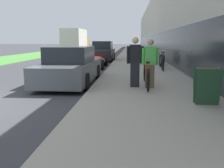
{
  "coord_description": "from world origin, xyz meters",
  "views": [
    {
      "loc": [
        4.79,
        -5.58,
        1.66
      ],
      "look_at": [
        3.4,
        12.36,
        -1.49
      ],
      "focal_mm": 40.0,
      "sensor_mm": 36.0,
      "label": 1
    }
  ],
  "objects_px": {
    "bike_rack_hoop": "(163,61)",
    "tandem_bicycle": "(146,75)",
    "cruiser_bike_nearest": "(161,61)",
    "cruiser_bike_farthest": "(154,56)",
    "sandwich_board_sign": "(207,86)",
    "cruiser_bike_middle": "(163,59)",
    "person_rider": "(150,64)",
    "person_bystander": "(135,62)",
    "parked_sedan_far": "(103,52)",
    "vintage_roadster_curbside": "(92,61)",
    "moving_truck": "(75,42)",
    "parked_sedan_curbside": "(71,67)"
  },
  "relations": [
    {
      "from": "tandem_bicycle",
      "to": "cruiser_bike_nearest",
      "type": "bearing_deg",
      "value": 78.24
    },
    {
      "from": "person_bystander",
      "to": "parked_sedan_curbside",
      "type": "relative_size",
      "value": 0.35
    },
    {
      "from": "sandwich_board_sign",
      "to": "vintage_roadster_curbside",
      "type": "xyz_separation_m",
      "value": [
        -4.3,
        9.13,
        -0.16
      ]
    },
    {
      "from": "cruiser_bike_nearest",
      "to": "cruiser_bike_farthest",
      "type": "relative_size",
      "value": 1.06
    },
    {
      "from": "person_bystander",
      "to": "vintage_roadster_curbside",
      "type": "distance_m",
      "value": 7.4
    },
    {
      "from": "cruiser_bike_nearest",
      "to": "parked_sedan_far",
      "type": "xyz_separation_m",
      "value": [
        -4.02,
        6.31,
        0.21
      ]
    },
    {
      "from": "person_bystander",
      "to": "vintage_roadster_curbside",
      "type": "xyz_separation_m",
      "value": [
        -2.58,
        6.92,
        -0.54
      ]
    },
    {
      "from": "bike_rack_hoop",
      "to": "vintage_roadster_curbside",
      "type": "xyz_separation_m",
      "value": [
        -4.07,
        2.4,
        -0.22
      ]
    },
    {
      "from": "cruiser_bike_nearest",
      "to": "vintage_roadster_curbside",
      "type": "bearing_deg",
      "value": 165.14
    },
    {
      "from": "parked_sedan_far",
      "to": "vintage_roadster_curbside",
      "type": "bearing_deg",
      "value": -91.31
    },
    {
      "from": "bike_rack_hoop",
      "to": "sandwich_board_sign",
      "type": "bearing_deg",
      "value": -88.04
    },
    {
      "from": "person_bystander",
      "to": "parked_sedan_far",
      "type": "bearing_deg",
      "value": 101.45
    },
    {
      "from": "bike_rack_hoop",
      "to": "tandem_bicycle",
      "type": "bearing_deg",
      "value": -104.27
    },
    {
      "from": "cruiser_bike_nearest",
      "to": "moving_truck",
      "type": "distance_m",
      "value": 19.02
    },
    {
      "from": "bike_rack_hoop",
      "to": "cruiser_bike_middle",
      "type": "distance_m",
      "value": 3.65
    },
    {
      "from": "person_bystander",
      "to": "moving_truck",
      "type": "bearing_deg",
      "value": 107.37
    },
    {
      "from": "parked_sedan_far",
      "to": "moving_truck",
      "type": "height_order",
      "value": "moving_truck"
    },
    {
      "from": "vintage_roadster_curbside",
      "to": "sandwich_board_sign",
      "type": "bearing_deg",
      "value": -64.78
    },
    {
      "from": "tandem_bicycle",
      "to": "parked_sedan_curbside",
      "type": "height_order",
      "value": "parked_sedan_curbside"
    },
    {
      "from": "vintage_roadster_curbside",
      "to": "moving_truck",
      "type": "bearing_deg",
      "value": 106.01
    },
    {
      "from": "person_rider",
      "to": "person_bystander",
      "type": "xyz_separation_m",
      "value": [
        -0.48,
        0.16,
        0.03
      ]
    },
    {
      "from": "sandwich_board_sign",
      "to": "parked_sedan_curbside",
      "type": "relative_size",
      "value": 0.19
    },
    {
      "from": "tandem_bicycle",
      "to": "vintage_roadster_curbside",
      "type": "relative_size",
      "value": 0.66
    },
    {
      "from": "cruiser_bike_farthest",
      "to": "moving_truck",
      "type": "height_order",
      "value": "moving_truck"
    },
    {
      "from": "person_rider",
      "to": "cruiser_bike_farthest",
      "type": "relative_size",
      "value": 0.94
    },
    {
      "from": "parked_sedan_curbside",
      "to": "person_bystander",
      "type": "bearing_deg",
      "value": -25.91
    },
    {
      "from": "person_rider",
      "to": "person_bystander",
      "type": "bearing_deg",
      "value": 162.16
    },
    {
      "from": "cruiser_bike_middle",
      "to": "parked_sedan_curbside",
      "type": "bearing_deg",
      "value": -122.25
    },
    {
      "from": "parked_sedan_curbside",
      "to": "person_rider",
      "type": "bearing_deg",
      "value": -24.65
    },
    {
      "from": "person_bystander",
      "to": "bike_rack_hoop",
      "type": "distance_m",
      "value": 4.77
    },
    {
      "from": "person_bystander",
      "to": "parked_sedan_far",
      "type": "relative_size",
      "value": 0.4
    },
    {
      "from": "person_rider",
      "to": "vintage_roadster_curbside",
      "type": "xyz_separation_m",
      "value": [
        -3.06,
        7.07,
        -0.51
      ]
    },
    {
      "from": "cruiser_bike_farthest",
      "to": "vintage_roadster_curbside",
      "type": "height_order",
      "value": "cruiser_bike_farthest"
    },
    {
      "from": "vintage_roadster_curbside",
      "to": "parked_sedan_far",
      "type": "distance_m",
      "value": 5.22
    },
    {
      "from": "person_rider",
      "to": "cruiser_bike_middle",
      "type": "distance_m",
      "value": 8.43
    },
    {
      "from": "person_rider",
      "to": "vintage_roadster_curbside",
      "type": "relative_size",
      "value": 0.39
    },
    {
      "from": "bike_rack_hoop",
      "to": "vintage_roadster_curbside",
      "type": "height_order",
      "value": "bike_rack_hoop"
    },
    {
      "from": "cruiser_bike_nearest",
      "to": "parked_sedan_far",
      "type": "distance_m",
      "value": 7.49
    },
    {
      "from": "cruiser_bike_nearest",
      "to": "vintage_roadster_curbside",
      "type": "height_order",
      "value": "cruiser_bike_nearest"
    },
    {
      "from": "cruiser_bike_nearest",
      "to": "cruiser_bike_farthest",
      "type": "bearing_deg",
      "value": 89.99
    },
    {
      "from": "parked_sedan_curbside",
      "to": "vintage_roadster_curbside",
      "type": "bearing_deg",
      "value": 91.06
    },
    {
      "from": "person_rider",
      "to": "parked_sedan_curbside",
      "type": "distance_m",
      "value": 3.26
    },
    {
      "from": "cruiser_bike_farthest",
      "to": "parked_sedan_curbside",
      "type": "xyz_separation_m",
      "value": [
        -4.03,
        -9.21,
        0.16
      ]
    },
    {
      "from": "cruiser_bike_nearest",
      "to": "cruiser_bike_middle",
      "type": "height_order",
      "value": "cruiser_bike_nearest"
    },
    {
      "from": "cruiser_bike_middle",
      "to": "sandwich_board_sign",
      "type": "bearing_deg",
      "value": -91.03
    },
    {
      "from": "cruiser_bike_nearest",
      "to": "parked_sedan_far",
      "type": "height_order",
      "value": "parked_sedan_far"
    },
    {
      "from": "tandem_bicycle",
      "to": "person_rider",
      "type": "xyz_separation_m",
      "value": [
        0.09,
        -0.35,
        0.42
      ]
    },
    {
      "from": "tandem_bicycle",
      "to": "sandwich_board_sign",
      "type": "bearing_deg",
      "value": -61.01
    },
    {
      "from": "cruiser_bike_middle",
      "to": "parked_sedan_far",
      "type": "xyz_separation_m",
      "value": [
        -4.36,
        3.99,
        0.24
      ]
    },
    {
      "from": "parked_sedan_curbside",
      "to": "cruiser_bike_middle",
      "type": "bearing_deg",
      "value": 57.75
    }
  ]
}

